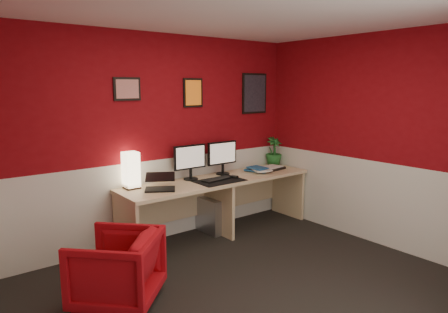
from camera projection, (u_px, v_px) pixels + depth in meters
ground at (253, 293)px, 3.70m from camera, size 4.00×3.50×0.01m
ceiling at (257, 9)px, 3.27m from camera, size 4.00×3.50×0.01m
wall_back at (157, 139)px, 4.84m from camera, size 4.00×0.01×2.50m
wall_right at (382, 141)px, 4.70m from camera, size 0.01×3.50×2.50m
wainscot_back at (159, 200)px, 4.97m from camera, size 4.00×0.01×1.00m
wainscot_right at (377, 203)px, 4.82m from camera, size 0.01×3.50×1.00m
desk at (219, 207)px, 5.14m from camera, size 2.60×0.65×0.73m
shoji_lamp at (131, 171)px, 4.56m from camera, size 0.16×0.16×0.40m
laptop at (160, 181)px, 4.50m from camera, size 0.40×0.37×0.22m
monitor_left at (190, 157)px, 4.98m from camera, size 0.45×0.06×0.58m
monitor_right at (223, 153)px, 5.28m from camera, size 0.45×0.06×0.58m
desk_mat at (220, 181)px, 4.95m from camera, size 0.60×0.38×0.01m
keyboard at (217, 179)px, 4.98m from camera, size 0.44×0.20×0.02m
mouse at (234, 177)px, 5.09m from camera, size 0.08×0.11×0.03m
book_bottom at (253, 172)px, 5.42m from camera, size 0.31×0.36×0.03m
book_middle at (252, 170)px, 5.40m from camera, size 0.32×0.37×0.02m
book_top at (252, 169)px, 5.37m from camera, size 0.20×0.26×0.02m
zen_tray at (271, 168)px, 5.64m from camera, size 0.38×0.30×0.03m
potted_plant at (274, 151)px, 5.89m from camera, size 0.24×0.24×0.42m
pc_tower at (211, 215)px, 5.25m from camera, size 0.21×0.46×0.45m
armchair at (117, 268)px, 3.50m from camera, size 0.97×0.97×0.64m
art_left at (127, 89)px, 4.51m from camera, size 0.32×0.02×0.26m
art_center at (193, 93)px, 5.05m from camera, size 0.28×0.02×0.36m
art_right at (254, 93)px, 5.69m from camera, size 0.44×0.02×0.56m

